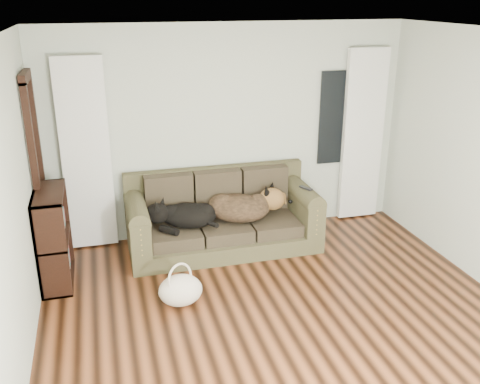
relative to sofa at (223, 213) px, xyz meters
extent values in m
plane|color=black|center=(0.20, -1.97, -0.45)|extent=(5.00, 5.00, 0.00)
plane|color=white|center=(0.20, -1.97, 2.15)|extent=(5.00, 5.00, 0.00)
cube|color=beige|center=(0.20, 0.53, 0.85)|extent=(4.50, 0.04, 2.60)
cube|color=beige|center=(-2.05, -1.97, 0.85)|extent=(0.04, 5.00, 2.60)
cube|color=white|center=(-1.50, 0.45, 0.70)|extent=(0.55, 0.08, 2.25)
cube|color=white|center=(2.00, 0.45, 0.70)|extent=(0.55, 0.08, 2.25)
cube|color=black|center=(1.65, 0.50, 0.95)|extent=(0.50, 0.03, 1.20)
cube|color=black|center=(-2.00, 0.07, 0.60)|extent=(0.07, 0.60, 2.10)
cube|color=#32301A|center=(0.00, 0.00, 0.00)|extent=(2.24, 0.97, 0.92)
ellipsoid|color=black|center=(-0.46, -0.03, 0.03)|extent=(0.77, 0.66, 0.28)
ellipsoid|color=black|center=(0.23, -0.01, 0.04)|extent=(0.93, 0.82, 0.34)
cube|color=black|center=(0.98, -0.16, 0.28)|extent=(0.12, 0.19, 0.02)
ellipsoid|color=beige|center=(-0.70, -1.13, -0.29)|extent=(0.50, 0.42, 0.32)
cube|color=black|center=(-1.89, -0.30, 0.05)|extent=(0.41, 0.84, 1.01)
camera|label=1|loc=(-1.34, -5.71, 2.46)|focal=40.00mm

